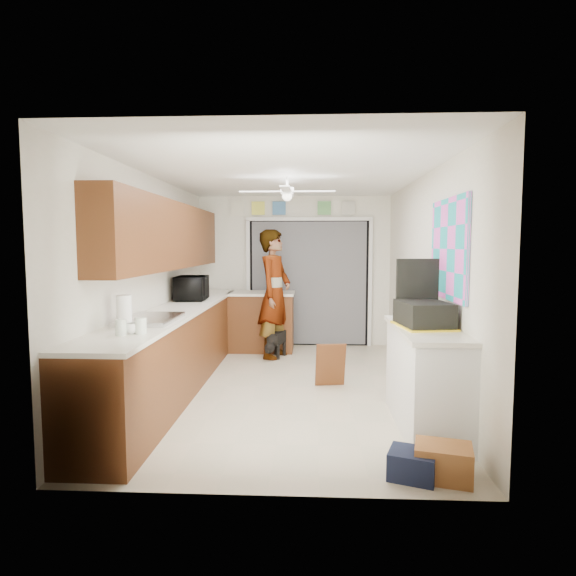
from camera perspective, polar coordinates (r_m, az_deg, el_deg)
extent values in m
plane|color=#BFB399|center=(5.85, -0.20, -11.65)|extent=(5.00, 5.00, 0.00)
plane|color=white|center=(5.66, -0.20, 13.37)|extent=(5.00, 5.00, 0.00)
plane|color=white|center=(8.11, 0.73, 2.02)|extent=(3.20, 0.00, 3.20)
plane|color=white|center=(3.14, -2.60, -2.87)|extent=(3.20, 0.00, 3.20)
plane|color=white|center=(5.92, -15.85, 0.69)|extent=(0.00, 5.00, 5.00)
plane|color=white|center=(5.76, 15.90, 0.57)|extent=(0.00, 5.00, 5.00)
cube|color=#5C2D16|center=(5.95, -12.90, -7.02)|extent=(0.60, 4.80, 0.90)
cube|color=white|center=(5.86, -12.90, -2.53)|extent=(0.62, 4.80, 0.04)
cube|color=#5C2D16|center=(6.05, -13.93, 6.03)|extent=(0.32, 4.00, 0.80)
cube|color=silver|center=(4.91, -16.06, -3.65)|extent=(0.50, 0.76, 0.06)
cylinder|color=silver|center=(4.97, -18.17, -2.51)|extent=(0.03, 0.03, 0.22)
cube|color=#5C2D16|center=(7.74, -3.13, -4.10)|extent=(1.00, 0.60, 0.90)
cube|color=white|center=(7.67, -3.15, -0.64)|extent=(1.04, 0.64, 0.04)
cube|color=black|center=(8.09, 2.49, 0.58)|extent=(2.00, 0.06, 2.10)
cube|color=slate|center=(8.05, 2.49, 0.56)|extent=(1.90, 0.03, 2.05)
cube|color=white|center=(8.13, -4.72, 0.59)|extent=(0.06, 0.04, 2.10)
cube|color=white|center=(8.12, 9.70, 0.53)|extent=(0.06, 0.04, 2.10)
cube|color=white|center=(8.05, 2.52, 8.19)|extent=(2.10, 0.04, 0.06)
cube|color=#ECEF4F|center=(8.14, -3.56, 9.42)|extent=(0.22, 0.02, 0.22)
cube|color=#457DB9|center=(8.11, -1.06, 9.44)|extent=(0.22, 0.02, 0.22)
cube|color=#66B165|center=(8.09, 4.32, 9.44)|extent=(0.22, 0.02, 0.22)
cube|color=beige|center=(8.11, 7.18, 9.40)|extent=(0.22, 0.02, 0.22)
cube|color=silver|center=(8.18, -6.03, 9.37)|extent=(0.22, 0.02, 0.26)
cube|color=white|center=(4.69, 16.00, -10.39)|extent=(0.50, 1.40, 0.90)
cube|color=white|center=(4.58, 16.02, -4.71)|extent=(0.54, 1.44, 0.04)
cube|color=#FE5DE3|center=(4.77, 18.50, 4.41)|extent=(0.03, 1.15, 0.95)
cube|color=white|center=(5.84, -0.10, 11.34)|extent=(1.14, 1.14, 0.24)
imported|color=black|center=(6.68, -11.34, -0.01)|extent=(0.44, 0.62, 0.32)
imported|color=white|center=(4.27, -18.02, -4.56)|extent=(0.15, 0.15, 0.09)
cylinder|color=silver|center=(4.24, -17.06, -4.30)|extent=(0.11, 0.11, 0.14)
cylinder|color=silver|center=(4.22, -19.20, -4.43)|extent=(0.10, 0.10, 0.13)
cylinder|color=white|center=(4.60, -18.85, -2.64)|extent=(0.18, 0.18, 0.30)
cube|color=black|center=(4.57, 15.78, -3.02)|extent=(0.48, 0.59, 0.23)
cube|color=yellow|center=(4.59, 15.75, -4.38)|extent=(0.52, 0.64, 0.02)
cube|color=black|center=(4.82, 15.08, 0.41)|extent=(0.42, 0.09, 0.50)
cube|color=#A76134|center=(3.86, 17.91, -19.03)|extent=(0.46, 0.39, 0.25)
cube|color=#141A33|center=(3.82, 14.53, -19.59)|extent=(0.40, 0.37, 0.20)
cube|color=#5C2D16|center=(5.82, 5.05, -9.05)|extent=(0.37, 0.19, 0.52)
imported|color=white|center=(7.20, -1.60, -0.68)|extent=(0.66, 0.81, 1.92)
cube|color=black|center=(7.29, -1.32, -6.52)|extent=(0.38, 0.60, 0.43)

